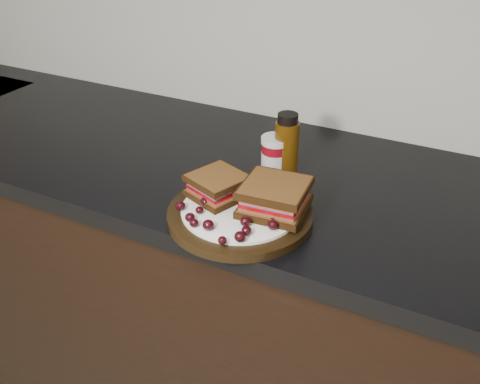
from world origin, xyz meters
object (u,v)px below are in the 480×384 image
Objects in this scene: condiment_jar at (275,156)px; oil_bottle at (287,146)px; sandwich_left at (218,186)px; plate at (240,215)px.

oil_bottle is (0.02, 0.01, 0.03)m from condiment_jar.
oil_bottle is (0.07, 0.18, 0.03)m from sandwich_left.
oil_bottle is at bearing 20.63° from condiment_jar.
sandwich_left is at bearing -105.02° from condiment_jar.
oil_bottle is at bearing 87.38° from plate.
plate is 0.20m from condiment_jar.
oil_bottle is at bearing 89.80° from sandwich_left.
plate is 0.21m from oil_bottle.
condiment_jar is at bearing 93.99° from plate.
sandwich_left is (-0.06, 0.02, 0.04)m from plate.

